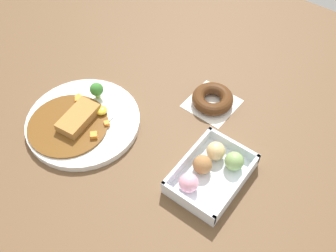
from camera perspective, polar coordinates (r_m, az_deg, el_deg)
name	(u,v)px	position (r m, az deg, el deg)	size (l,w,h in m)	color
ground_plane	(144,137)	(0.96, -3.56, -1.66)	(1.60, 1.60, 0.00)	brown
curry_plate	(82,121)	(1.00, -12.74, 0.77)	(0.29, 0.29, 0.07)	white
donut_box	(211,171)	(0.88, 6.41, -6.70)	(0.20, 0.14, 0.06)	silver
chocolate_ring_donut	(213,99)	(1.03, 6.67, 4.01)	(0.13, 0.13, 0.04)	white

